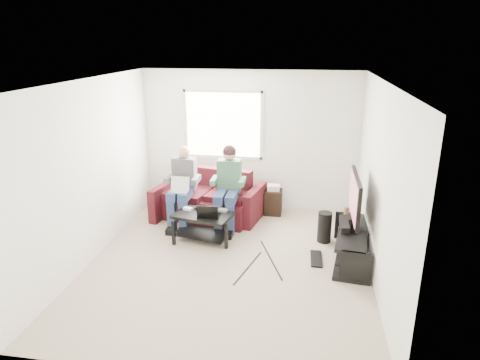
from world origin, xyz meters
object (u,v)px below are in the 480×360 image
(tv_stand, at_px, (352,246))
(end_table, at_px, (273,201))
(sofa, at_px, (210,201))
(subwoofer, at_px, (324,227))
(coffee_table, at_px, (203,221))
(tv, at_px, (355,199))

(tv_stand, relative_size, end_table, 2.55)
(sofa, distance_m, subwoofer, 2.15)
(sofa, distance_m, coffee_table, 0.94)
(coffee_table, distance_m, tv, 2.39)
(subwoofer, bearing_deg, tv, -49.21)
(tv_stand, xyz_separation_m, end_table, (-1.28, 1.56, 0.05))
(tv_stand, distance_m, end_table, 2.02)
(tv_stand, distance_m, subwoofer, 0.66)
(end_table, bearing_deg, sofa, -163.67)
(tv, bearing_deg, sofa, 154.99)
(sofa, bearing_deg, tv, -25.01)
(coffee_table, xyz_separation_m, end_table, (1.03, 1.26, -0.08))
(coffee_table, height_order, tv, tv)
(end_table, bearing_deg, subwoofer, -48.52)
(sofa, height_order, subwoofer, sofa)
(coffee_table, distance_m, end_table, 1.63)
(coffee_table, relative_size, end_table, 1.78)
(tv, relative_size, subwoofer, 2.21)
(sofa, bearing_deg, subwoofer, -18.72)
(sofa, xyz_separation_m, end_table, (1.13, 0.33, -0.06))
(sofa, xyz_separation_m, tv, (2.42, -1.13, 0.60))
(sofa, bearing_deg, end_table, 16.33)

